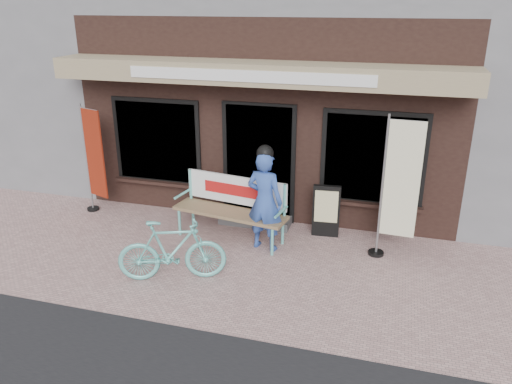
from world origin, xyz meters
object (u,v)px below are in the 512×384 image
(bicycle, at_px, (172,250))
(menu_stand, at_px, (326,211))
(nobori_cream, at_px, (398,187))
(nobori_red, at_px, (94,159))
(person, at_px, (265,199))
(bench, at_px, (233,203))

(bicycle, bearing_deg, menu_stand, -63.86)
(nobori_cream, relative_size, menu_stand, 2.48)
(bicycle, height_order, nobori_red, nobori_red)
(nobori_red, distance_m, nobori_cream, 5.49)
(person, bearing_deg, nobori_red, -177.83)
(person, distance_m, nobori_cream, 2.07)
(bench, relative_size, bicycle, 1.30)
(nobori_red, bearing_deg, menu_stand, 21.83)
(bicycle, relative_size, menu_stand, 1.68)
(bench, xyz_separation_m, menu_stand, (1.53, 0.48, -0.15))
(person, relative_size, nobori_cream, 0.77)
(bicycle, bearing_deg, bench, -34.85)
(nobori_red, height_order, nobori_cream, nobori_cream)
(person, relative_size, menu_stand, 1.90)
(bench, height_order, menu_stand, bench)
(person, xyz_separation_m, menu_stand, (0.90, 0.73, -0.39))
(menu_stand, bearing_deg, person, -145.90)
(bicycle, relative_size, nobori_red, 0.75)
(nobori_red, bearing_deg, nobori_cream, 16.41)
(bench, distance_m, person, 0.72)
(bench, height_order, nobori_red, nobori_red)
(bench, bearing_deg, nobori_cream, 9.42)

